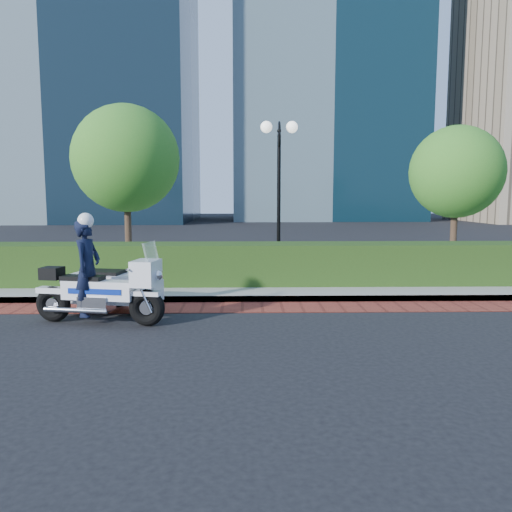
{
  "coord_description": "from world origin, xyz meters",
  "views": [
    {
      "loc": [
        0.07,
        -8.73,
        2.31
      ],
      "look_at": [
        0.3,
        2.24,
        1.0
      ],
      "focal_mm": 35.0,
      "sensor_mm": 36.0,
      "label": 1
    }
  ],
  "objects_px": {
    "lamppost": "(279,173)",
    "tree_c": "(456,172)",
    "police_motorcycle": "(103,283)",
    "tree_b": "(126,159)"
  },
  "relations": [
    {
      "from": "lamppost",
      "to": "police_motorcycle",
      "type": "relative_size",
      "value": 1.69
    },
    {
      "from": "lamppost",
      "to": "police_motorcycle",
      "type": "distance_m",
      "value": 6.29
    },
    {
      "from": "lamppost",
      "to": "tree_b",
      "type": "bearing_deg",
      "value": 163.89
    },
    {
      "from": "lamppost",
      "to": "police_motorcycle",
      "type": "bearing_deg",
      "value": -128.18
    },
    {
      "from": "lamppost",
      "to": "tree_b",
      "type": "height_order",
      "value": "tree_b"
    },
    {
      "from": "lamppost",
      "to": "tree_c",
      "type": "bearing_deg",
      "value": 13.3
    },
    {
      "from": "tree_c",
      "to": "police_motorcycle",
      "type": "distance_m",
      "value": 11.12
    },
    {
      "from": "lamppost",
      "to": "tree_c",
      "type": "distance_m",
      "value": 5.65
    },
    {
      "from": "tree_c",
      "to": "police_motorcycle",
      "type": "relative_size",
      "value": 1.73
    },
    {
      "from": "tree_c",
      "to": "police_motorcycle",
      "type": "height_order",
      "value": "tree_c"
    }
  ]
}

